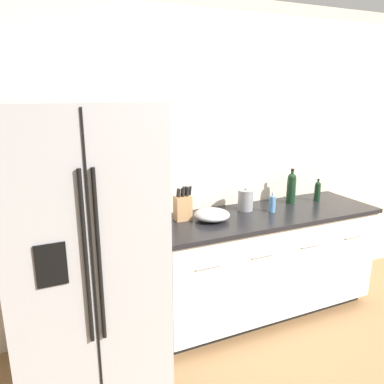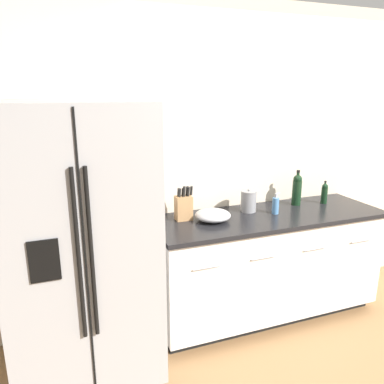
{
  "view_description": "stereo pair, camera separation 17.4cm",
  "coord_description": "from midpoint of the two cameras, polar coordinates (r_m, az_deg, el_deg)",
  "views": [
    {
      "loc": [
        -1.97,
        -1.6,
        1.9
      ],
      "look_at": [
        -0.88,
        0.84,
        1.17
      ],
      "focal_mm": 35.0,
      "sensor_mm": 36.0,
      "label": 1
    },
    {
      "loc": [
        -1.81,
        -1.67,
        1.9
      ],
      "look_at": [
        -0.88,
        0.84,
        1.17
      ],
      "focal_mm": 35.0,
      "sensor_mm": 36.0,
      "label": 2
    }
  ],
  "objects": [
    {
      "name": "knife_block",
      "position": [
        2.9,
        -3.13,
        -2.28
      ],
      "size": [
        0.14,
        0.09,
        0.27
      ],
      "color": "#A87A4C",
      "rests_on": "counter_unit"
    },
    {
      "name": "steel_canister",
      "position": [
        3.15,
        6.59,
        -1.24
      ],
      "size": [
        0.13,
        0.13,
        0.19
      ],
      "color": "gray",
      "rests_on": "counter_unit"
    },
    {
      "name": "refrigerator",
      "position": [
        2.58,
        -18.26,
        -7.89
      ],
      "size": [
        0.94,
        0.83,
        1.84
      ],
      "color": "#9E9EA0",
      "rests_on": "ground_plane"
    },
    {
      "name": "mixing_bowl",
      "position": [
        2.91,
        1.36,
        -3.5
      ],
      "size": [
        0.28,
        0.28,
        0.09
      ],
      "color": "#A3A3A5",
      "rests_on": "counter_unit"
    },
    {
      "name": "counter_unit",
      "position": [
        3.32,
        9.27,
        -10.53
      ],
      "size": [
        1.93,
        0.64,
        0.92
      ],
      "color": "black",
      "rests_on": "ground_plane"
    },
    {
      "name": "oil_bottle",
      "position": [
        3.56,
        17.25,
        0.17
      ],
      "size": [
        0.06,
        0.06,
        0.21
      ],
      "color": "black",
      "rests_on": "counter_unit"
    },
    {
      "name": "soap_dispenser",
      "position": [
        3.14,
        10.59,
        -1.79
      ],
      "size": [
        0.06,
        0.05,
        0.17
      ],
      "color": "#4C7FB2",
      "rests_on": "counter_unit"
    },
    {
      "name": "ground_plane",
      "position": [
        3.14,
        21.51,
        -23.2
      ],
      "size": [
        14.0,
        14.0,
        0.0
      ],
      "primitive_type": "plane",
      "color": "#997047"
    },
    {
      "name": "wall_back",
      "position": [
        3.45,
        9.63,
        5.01
      ],
      "size": [
        10.0,
        0.05,
        2.6
      ],
      "color": "beige",
      "rests_on": "ground_plane"
    },
    {
      "name": "wine_bottle",
      "position": [
        3.42,
        13.5,
        0.69
      ],
      "size": [
        0.08,
        0.08,
        0.31
      ],
      "color": "black",
      "rests_on": "counter_unit"
    }
  ]
}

